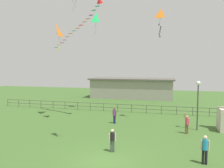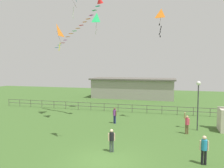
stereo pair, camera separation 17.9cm
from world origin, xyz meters
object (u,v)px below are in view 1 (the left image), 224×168
object	(u,v)px
kite_0	(56,31)
streamer_kite	(94,7)
person_1	(114,114)
person_3	(187,123)
kite_4	(161,16)
person_0	(205,148)
kite_2	(96,20)
person_4	(112,139)
lamppost	(198,94)

from	to	relation	value
kite_0	streamer_kite	distance (m)	4.76
person_1	streamer_kite	xyz separation A→B (m)	(-2.27, 0.77, 10.45)
person_1	person_3	size ratio (longest dim) A/B	0.86
kite_0	kite_4	size ratio (longest dim) A/B	1.03
person_0	kite_2	xyz separation A→B (m)	(-10.75, 13.13, 10.10)
person_0	person_1	world-z (taller)	person_0
person_3	kite_2	world-z (taller)	kite_2
person_4	streamer_kite	bearing A→B (deg)	116.23
kite_0	kite_4	distance (m)	10.72
person_3	kite_2	xyz separation A→B (m)	(-10.17, 7.34, 10.17)
person_0	kite_4	world-z (taller)	kite_4
person_4	kite_0	xyz separation A→B (m)	(-8.08, 7.94, 8.27)
kite_0	kite_2	distance (m)	5.85
person_4	kite_0	bearing A→B (deg)	135.51
kite_4	person_1	bearing A→B (deg)	-157.07
person_0	person_4	world-z (taller)	person_0
kite_2	streamer_kite	xyz separation A→B (m)	(1.37, -4.83, 0.27)
person_3	kite_4	bearing A→B (deg)	124.37
streamer_kite	person_1	bearing A→B (deg)	-18.73
lamppost	kite_0	world-z (taller)	kite_0
lamppost	kite_2	distance (m)	14.92
lamppost	person_3	xyz separation A→B (m)	(-0.94, -1.31, -2.22)
kite_0	streamer_kite	size ratio (longest dim) A/B	0.41
person_4	kite_2	distance (m)	17.10
person_3	kite_2	size ratio (longest dim) A/B	0.71
kite_2	person_4	bearing A→B (deg)	-67.53
kite_2	streamer_kite	size ratio (longest dim) A/B	0.37
person_1	kite_0	distance (m)	10.53
person_0	kite_0	world-z (taller)	kite_0
person_4	kite_4	distance (m)	13.17
person_0	person_1	bearing A→B (deg)	133.35
lamppost	streamer_kite	world-z (taller)	streamer_kite
kite_2	kite_4	distance (m)	8.71
kite_2	person_0	bearing A→B (deg)	-50.69
person_1	kite_0	world-z (taller)	kite_0
person_1	kite_4	world-z (taller)	kite_4
person_3	streamer_kite	size ratio (longest dim) A/B	0.26
person_1	lamppost	bearing A→B (deg)	-3.35
kite_2	person_3	bearing A→B (deg)	-35.84
person_0	kite_4	size ratio (longest dim) A/B	0.62
lamppost	person_0	world-z (taller)	lamppost
kite_0	streamer_kite	bearing A→B (deg)	-1.23
kite_4	streamer_kite	world-z (taller)	streamer_kite
kite_2	streamer_kite	world-z (taller)	streamer_kite
person_3	kite_0	distance (m)	15.62
kite_4	lamppost	bearing A→B (deg)	-33.32
kite_2	streamer_kite	distance (m)	5.03
kite_0	person_3	bearing A→B (deg)	-11.32
person_1	person_3	xyz separation A→B (m)	(6.52, -1.74, 0.01)
person_1	kite_0	xyz separation A→B (m)	(-6.48, 0.86, 8.25)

